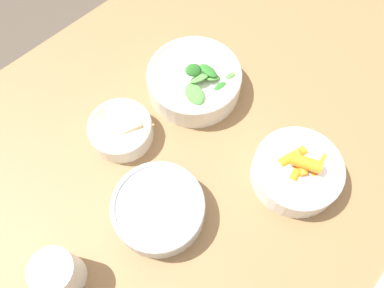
{
  "coord_description": "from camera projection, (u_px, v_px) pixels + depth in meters",
  "views": [
    {
      "loc": [
        0.31,
        0.21,
        1.43
      ],
      "look_at": [
        0.08,
        -0.02,
        0.77
      ],
      "focal_mm": 35.0,
      "sensor_mm": 36.0,
      "label": 1
    }
  ],
  "objects": [
    {
      "name": "dining_table",
      "position": [
        224.0,
        152.0,
        0.87
      ],
      "size": [
        1.23,
        0.93,
        0.74
      ],
      "color": "olive",
      "rests_on": "ground_plane"
    },
    {
      "name": "bowl_beans_hotdog",
      "position": [
        159.0,
        209.0,
        0.68
      ],
      "size": [
        0.17,
        0.17,
        0.05
      ],
      "color": "silver",
      "rests_on": "dining_table"
    },
    {
      "name": "bowl_carrots",
      "position": [
        297.0,
        170.0,
        0.71
      ],
      "size": [
        0.17,
        0.17,
        0.07
      ],
      "color": "white",
      "rests_on": "dining_table"
    },
    {
      "name": "bowl_cookies",
      "position": [
        121.0,
        129.0,
        0.75
      ],
      "size": [
        0.13,
        0.13,
        0.05
      ],
      "color": "silver",
      "rests_on": "dining_table"
    },
    {
      "name": "cup",
      "position": [
        57.0,
        271.0,
        0.61
      ],
      "size": [
        0.07,
        0.07,
        0.09
      ],
      "color": "silver",
      "rests_on": "dining_table"
    },
    {
      "name": "bowl_greens",
      "position": [
        195.0,
        80.0,
        0.79
      ],
      "size": [
        0.2,
        0.2,
        0.09
      ],
      "color": "silver",
      "rests_on": "dining_table"
    },
    {
      "name": "ground_plane",
      "position": [
        211.0,
        221.0,
        1.44
      ],
      "size": [
        10.0,
        10.0,
        0.0
      ],
      "primitive_type": "plane",
      "color": "#4C4238"
    }
  ]
}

